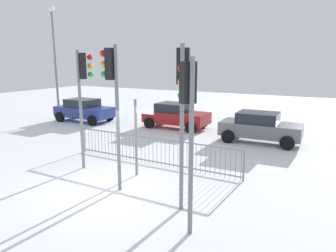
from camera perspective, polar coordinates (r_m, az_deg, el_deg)
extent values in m
plane|color=white|center=(10.23, -10.41, -11.04)|extent=(60.00, 60.00, 0.00)
cylinder|color=slate|center=(8.07, 2.50, -0.84)|extent=(0.11, 0.11, 4.35)
cube|color=black|center=(8.04, 2.79, 10.78)|extent=(0.37, 0.30, 0.90)
sphere|color=red|center=(8.29, 3.06, 12.88)|extent=(0.20, 0.20, 0.20)
sphere|color=orange|center=(8.29, 3.04, 10.81)|extent=(0.20, 0.20, 0.20)
sphere|color=green|center=(8.30, 3.02, 8.73)|extent=(0.20, 0.20, 0.20)
cylinder|color=slate|center=(11.76, -15.53, 2.62)|extent=(0.11, 0.11, 4.29)
cube|color=black|center=(11.63, -15.14, 10.45)|extent=(0.38, 0.38, 0.90)
sphere|color=red|center=(11.64, -13.97, 11.99)|extent=(0.20, 0.20, 0.20)
sphere|color=orange|center=(11.65, -13.89, 10.51)|extent=(0.20, 0.20, 0.20)
sphere|color=green|center=(11.65, -13.82, 9.04)|extent=(0.20, 0.20, 0.20)
cylinder|color=slate|center=(9.46, -9.10, 1.02)|extent=(0.11, 0.11, 4.38)
cube|color=black|center=(9.39, -10.29, 10.98)|extent=(0.24, 0.34, 0.90)
sphere|color=red|center=(9.54, -11.64, 12.74)|extent=(0.20, 0.20, 0.20)
sphere|color=orange|center=(9.53, -11.56, 10.94)|extent=(0.20, 0.20, 0.20)
sphere|color=green|center=(9.54, -11.49, 9.14)|extent=(0.20, 0.20, 0.20)
cylinder|color=slate|center=(6.95, 4.20, -4.35)|extent=(0.11, 0.11, 4.02)
cube|color=black|center=(6.83, 3.64, 7.84)|extent=(0.36, 0.39, 0.90)
sphere|color=red|center=(7.03, 2.58, 10.41)|extent=(0.20, 0.20, 0.20)
sphere|color=orange|center=(7.04, 2.56, 7.97)|extent=(0.20, 0.20, 0.20)
sphere|color=green|center=(7.07, 2.54, 5.54)|extent=(0.20, 0.20, 0.20)
cylinder|color=slate|center=(10.83, -5.82, -2.17)|extent=(0.09, 0.09, 2.67)
cube|color=white|center=(10.40, -4.21, 2.81)|extent=(0.70, 0.08, 0.22)
cube|color=slate|center=(11.96, -2.78, -2.18)|extent=(7.05, 0.17, 0.04)
cube|color=slate|center=(12.22, -2.74, -6.41)|extent=(7.05, 0.17, 0.04)
cylinder|color=slate|center=(14.15, -14.67, -2.54)|extent=(0.02, 0.02, 1.05)
cylinder|color=slate|center=(14.03, -14.14, -2.63)|extent=(0.02, 0.02, 1.05)
cylinder|color=slate|center=(13.91, -13.59, -2.73)|extent=(0.02, 0.02, 1.05)
cylinder|color=slate|center=(13.79, -13.04, -2.83)|extent=(0.02, 0.02, 1.05)
cylinder|color=slate|center=(13.67, -12.47, -2.93)|extent=(0.02, 0.02, 1.05)
cylinder|color=slate|center=(13.56, -11.90, -3.03)|extent=(0.02, 0.02, 1.05)
cylinder|color=slate|center=(13.44, -11.31, -3.13)|extent=(0.02, 0.02, 1.05)
cylinder|color=slate|center=(13.33, -10.72, -3.23)|extent=(0.02, 0.02, 1.05)
cylinder|color=slate|center=(13.22, -10.11, -3.34)|extent=(0.02, 0.02, 1.05)
cylinder|color=slate|center=(13.11, -9.50, -3.45)|extent=(0.02, 0.02, 1.05)
cylinder|color=slate|center=(13.00, -8.87, -3.56)|extent=(0.02, 0.02, 1.05)
cylinder|color=slate|center=(12.89, -8.24, -3.67)|extent=(0.02, 0.02, 1.05)
cylinder|color=slate|center=(12.79, -7.59, -3.78)|extent=(0.02, 0.02, 1.05)
cylinder|color=slate|center=(12.68, -6.93, -3.89)|extent=(0.02, 0.02, 1.05)
cylinder|color=slate|center=(12.58, -6.26, -4.00)|extent=(0.02, 0.02, 1.05)
cylinder|color=slate|center=(12.48, -5.58, -4.12)|extent=(0.02, 0.02, 1.05)
cylinder|color=slate|center=(12.38, -4.89, -4.23)|extent=(0.02, 0.02, 1.05)
cylinder|color=slate|center=(12.28, -4.19, -4.35)|extent=(0.02, 0.02, 1.05)
cylinder|color=slate|center=(12.19, -3.48, -4.47)|extent=(0.02, 0.02, 1.05)
cylinder|color=slate|center=(12.10, -2.75, -4.59)|extent=(0.02, 0.02, 1.05)
cylinder|color=slate|center=(12.01, -2.02, -4.71)|extent=(0.02, 0.02, 1.05)
cylinder|color=slate|center=(11.92, -1.27, -4.83)|extent=(0.02, 0.02, 1.05)
cylinder|color=slate|center=(11.83, -0.51, -4.96)|extent=(0.02, 0.02, 1.05)
cylinder|color=slate|center=(11.75, 0.26, -5.08)|extent=(0.02, 0.02, 1.05)
cylinder|color=slate|center=(11.66, 1.04, -5.20)|extent=(0.02, 0.02, 1.05)
cylinder|color=slate|center=(11.58, 1.83, -5.33)|extent=(0.02, 0.02, 1.05)
cylinder|color=slate|center=(11.51, 2.63, -5.46)|extent=(0.02, 0.02, 1.05)
cylinder|color=slate|center=(11.43, 3.45, -5.58)|extent=(0.02, 0.02, 1.05)
cylinder|color=slate|center=(11.36, 4.27, -5.71)|extent=(0.02, 0.02, 1.05)
cylinder|color=slate|center=(11.29, 5.11, -5.84)|extent=(0.02, 0.02, 1.05)
cylinder|color=slate|center=(11.22, 5.96, -5.97)|extent=(0.02, 0.02, 1.05)
cylinder|color=slate|center=(11.15, 6.82, -6.09)|extent=(0.02, 0.02, 1.05)
cylinder|color=slate|center=(11.09, 7.68, -6.22)|extent=(0.02, 0.02, 1.05)
cylinder|color=slate|center=(11.03, 8.56, -6.35)|extent=(0.02, 0.02, 1.05)
cylinder|color=slate|center=(10.97, 9.45, -6.48)|extent=(0.02, 0.02, 1.05)
cylinder|color=slate|center=(10.92, 10.35, -6.61)|extent=(0.02, 0.02, 1.05)
cylinder|color=slate|center=(10.87, 11.25, -6.73)|extent=(0.02, 0.02, 1.05)
cylinder|color=slate|center=(10.82, 12.17, -6.86)|extent=(0.02, 0.02, 1.05)
cylinder|color=slate|center=(10.77, 13.10, -6.99)|extent=(0.02, 0.02, 1.05)
cylinder|color=slate|center=(14.21, -14.94, -2.49)|extent=(0.06, 0.06, 1.05)
cylinder|color=slate|center=(10.75, 13.56, -7.05)|extent=(0.06, 0.06, 1.05)
cube|color=slate|center=(15.97, 16.39, -0.57)|extent=(3.83, 1.76, 0.65)
cube|color=#1E232D|center=(15.90, 15.97, 1.42)|extent=(1.92, 1.53, 0.55)
cylinder|color=black|center=(16.69, 21.43, -1.54)|extent=(0.64, 0.23, 0.64)
cylinder|color=black|center=(15.04, 20.75, -2.89)|extent=(0.64, 0.23, 0.64)
cylinder|color=black|center=(17.14, 12.44, -0.65)|extent=(0.64, 0.23, 0.64)
cylinder|color=black|center=(15.54, 10.83, -1.86)|extent=(0.64, 0.23, 0.64)
cube|color=navy|center=(21.30, -14.88, 2.53)|extent=(3.83, 1.77, 0.65)
cube|color=#1E232D|center=(21.32, -15.26, 4.01)|extent=(1.93, 1.53, 0.55)
cylinder|color=black|center=(21.14, -10.57, 1.76)|extent=(0.64, 0.23, 0.64)
cylinder|color=black|center=(19.84, -13.54, 0.98)|extent=(0.64, 0.23, 0.64)
cylinder|color=black|center=(22.87, -15.95, 2.26)|extent=(0.64, 0.23, 0.64)
cylinder|color=black|center=(21.68, -18.99, 1.56)|extent=(0.64, 0.23, 0.64)
cube|color=maroon|center=(18.60, 1.50, 1.62)|extent=(3.83, 1.78, 0.65)
cube|color=#1E232D|center=(18.58, 1.09, 3.33)|extent=(1.93, 1.54, 0.55)
cylinder|color=black|center=(18.85, 6.33, 0.68)|extent=(0.64, 0.23, 0.64)
cylinder|color=black|center=(17.33, 4.14, -0.26)|extent=(0.64, 0.23, 0.64)
cylinder|color=black|center=(20.03, -0.80, 1.41)|extent=(0.64, 0.23, 0.64)
cylinder|color=black|center=(18.61, -3.41, 0.59)|extent=(0.64, 0.23, 0.64)
cylinder|color=slate|center=(21.53, -19.65, 9.87)|extent=(0.14, 0.14, 6.92)
sphere|color=#F2EACC|center=(21.75, -20.34, 19.29)|extent=(0.36, 0.36, 0.36)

